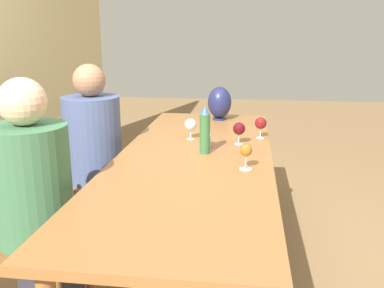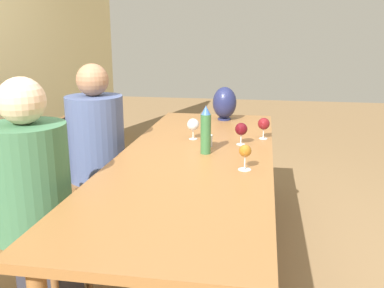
# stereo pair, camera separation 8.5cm
# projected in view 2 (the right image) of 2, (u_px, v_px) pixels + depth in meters

# --- Properties ---
(ground_plane) EXTENTS (14.00, 14.00, 0.00)m
(ground_plane) POSITION_uv_depth(u_px,v_px,m) (195.00, 266.00, 2.79)
(ground_plane) COLOR olive
(dining_table) EXTENTS (2.67, 0.93, 0.75)m
(dining_table) POSITION_uv_depth(u_px,v_px,m) (195.00, 166.00, 2.61)
(dining_table) COLOR #936033
(dining_table) RESTS_ON ground_plane
(water_bottle) EXTENTS (0.06, 0.06, 0.30)m
(water_bottle) POSITION_uv_depth(u_px,v_px,m) (206.00, 131.00, 2.61)
(water_bottle) COLOR #336638
(water_bottle) RESTS_ON dining_table
(water_tumbler) EXTENTS (0.07, 0.07, 0.08)m
(water_tumbler) POSITION_uv_depth(u_px,v_px,m) (207.00, 141.00, 2.79)
(water_tumbler) COLOR silver
(water_tumbler) RESTS_ON dining_table
(vase) EXTENTS (0.20, 0.20, 0.28)m
(vase) POSITION_uv_depth(u_px,v_px,m) (225.00, 103.00, 3.59)
(vase) COLOR #1E234C
(vase) RESTS_ON dining_table
(wine_glass_0) EXTENTS (0.08, 0.08, 0.15)m
(wine_glass_0) POSITION_uv_depth(u_px,v_px,m) (193.00, 125.00, 2.96)
(wine_glass_0) COLOR silver
(wine_glass_0) RESTS_ON dining_table
(wine_glass_1) EXTENTS (0.08, 0.08, 0.15)m
(wine_glass_1) POSITION_uv_depth(u_px,v_px,m) (264.00, 124.00, 2.97)
(wine_glass_1) COLOR silver
(wine_glass_1) RESTS_ON dining_table
(wine_glass_2) EXTENTS (0.08, 0.08, 0.15)m
(wine_glass_2) POSITION_uv_depth(u_px,v_px,m) (241.00, 129.00, 2.82)
(wine_glass_2) COLOR silver
(wine_glass_2) RESTS_ON dining_table
(wine_glass_3) EXTENTS (0.07, 0.07, 0.14)m
(wine_glass_3) POSITION_uv_depth(u_px,v_px,m) (245.00, 152.00, 2.31)
(wine_glass_3) COLOR silver
(wine_glass_3) RESTS_ON dining_table
(chair_near) EXTENTS (0.44, 0.44, 0.92)m
(chair_near) POSITION_uv_depth(u_px,v_px,m) (22.00, 227.00, 2.21)
(chair_near) COLOR brown
(chair_near) RESTS_ON ground_plane
(chair_far) EXTENTS (0.44, 0.44, 0.92)m
(chair_far) POSITION_uv_depth(u_px,v_px,m) (89.00, 174.00, 3.03)
(chair_far) COLOR brown
(chair_far) RESTS_ON ground_plane
(person_near) EXTENTS (0.40, 0.40, 1.28)m
(person_near) POSITION_uv_depth(u_px,v_px,m) (34.00, 197.00, 2.15)
(person_near) COLOR #2D2D38
(person_near) RESTS_ON ground_plane
(person_far) EXTENTS (0.39, 0.39, 1.28)m
(person_far) POSITION_uv_depth(u_px,v_px,m) (99.00, 151.00, 2.97)
(person_far) COLOR #2D2D38
(person_far) RESTS_ON ground_plane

